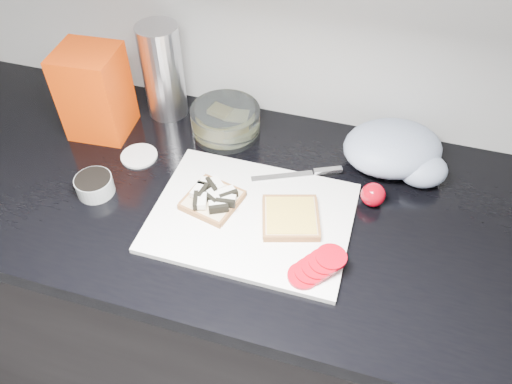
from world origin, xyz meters
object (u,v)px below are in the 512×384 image
Objects in this scene: cutting_board at (252,217)px; bread_bag at (95,92)px; glass_bowl at (226,121)px; steel_canister at (163,72)px.

bread_bag reaches higher than cutting_board.
cutting_board is at bearing -26.60° from bread_bag.
glass_bowl is 0.71× the size of steel_canister.
glass_bowl is 0.19m from steel_canister.
steel_canister reaches higher than glass_bowl.
glass_bowl is at bearing 119.69° from cutting_board.
steel_canister reaches higher than bread_bag.
glass_bowl is at bearing -12.50° from steel_canister.
cutting_board is 1.89× the size of bread_bag.
cutting_board is at bearing -60.31° from glass_bowl.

